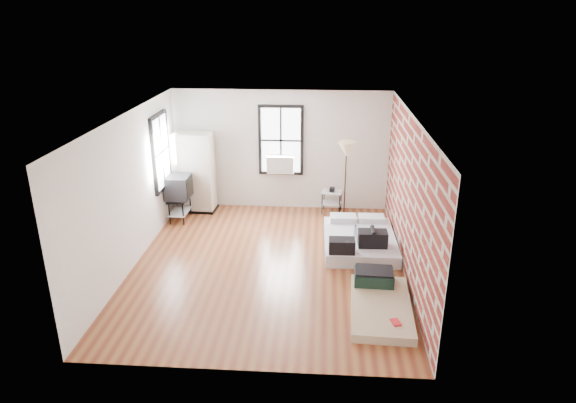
# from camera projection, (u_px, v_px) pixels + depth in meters

# --- Properties ---
(ground) EXTENTS (6.00, 6.00, 0.00)m
(ground) POSITION_uv_depth(u_px,v_px,m) (268.00, 265.00, 9.63)
(ground) COLOR maroon
(ground) RESTS_ON ground
(room_shell) EXTENTS (5.02, 6.02, 2.80)m
(room_shell) POSITION_uv_depth(u_px,v_px,m) (282.00, 171.00, 9.34)
(room_shell) COLOR silver
(room_shell) RESTS_ON ground
(mattress_main) EXTENTS (1.43, 1.92, 0.61)m
(mattress_main) POSITION_uv_depth(u_px,v_px,m) (359.00, 240.00, 10.27)
(mattress_main) COLOR silver
(mattress_main) RESTS_ON ground
(mattress_bare) EXTENTS (1.02, 1.82, 0.38)m
(mattress_bare) POSITION_uv_depth(u_px,v_px,m) (379.00, 299.00, 8.28)
(mattress_bare) COLOR #C0AD8A
(mattress_bare) RESTS_ON ground
(wardrobe) EXTENTS (0.97, 0.60, 1.86)m
(wardrobe) POSITION_uv_depth(u_px,v_px,m) (194.00, 173.00, 11.90)
(wardrobe) COLOR black
(wardrobe) RESTS_ON ground
(side_table) EXTENTS (0.51, 0.43, 0.61)m
(side_table) POSITION_uv_depth(u_px,v_px,m) (332.00, 196.00, 11.95)
(side_table) COLOR black
(side_table) RESTS_ON ground
(floor_lamp) EXTENTS (0.38, 0.38, 1.78)m
(floor_lamp) POSITION_uv_depth(u_px,v_px,m) (346.00, 153.00, 11.25)
(floor_lamp) COLOR black
(floor_lamp) RESTS_ON ground
(tv_stand) EXTENTS (0.53, 0.74, 1.04)m
(tv_stand) POSITION_uv_depth(u_px,v_px,m) (179.00, 188.00, 11.41)
(tv_stand) COLOR black
(tv_stand) RESTS_ON ground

